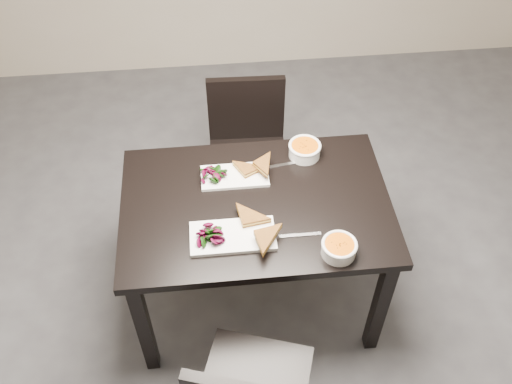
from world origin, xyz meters
TOP-DOWN VIEW (x-y plane):
  - ground at (0.00, 0.00)m, footprint 5.00×5.00m
  - room_shell at (0.00, 0.00)m, footprint 5.02×5.02m
  - table at (-0.11, 0.35)m, footprint 1.20×0.80m
  - chair_far at (-0.09, 1.01)m, footprint 0.43×0.43m
  - plate_near at (-0.23, 0.16)m, footprint 0.36×0.18m
  - sandwich_near at (-0.17, 0.18)m, footprint 0.20×0.16m
  - salad_near at (-0.33, 0.16)m, footprint 0.11×0.10m
  - soup_bowl_near at (0.19, 0.04)m, footprint 0.15×0.15m
  - cutlery_near at (0.05, 0.14)m, footprint 0.18×0.02m
  - plate_far at (-0.20, 0.51)m, footprint 0.31×0.15m
  - sandwich_far at (-0.13, 0.50)m, footprint 0.19×0.17m
  - salad_far at (-0.30, 0.51)m, footprint 0.10×0.09m
  - soup_bowl_far at (0.15, 0.63)m, footprint 0.16×0.16m
  - cutlery_far at (0.03, 0.57)m, footprint 0.18×0.04m

SIDE VIEW (x-z plane):
  - ground at x=0.00m, z-range 0.00..0.00m
  - chair_far at x=-0.09m, z-range 0.06..0.91m
  - table at x=-0.11m, z-range 0.28..1.03m
  - cutlery_near at x=0.05m, z-range 0.75..0.75m
  - cutlery_far at x=0.03m, z-range 0.75..0.75m
  - plate_far at x=-0.20m, z-range 0.75..0.77m
  - plate_near at x=-0.23m, z-range 0.75..0.77m
  - salad_far at x=-0.30m, z-range 0.77..0.81m
  - soup_bowl_near at x=0.19m, z-range 0.75..0.82m
  - soup_bowl_far at x=0.15m, z-range 0.75..0.82m
  - sandwich_far at x=-0.13m, z-range 0.77..0.82m
  - salad_near at x=-0.33m, z-range 0.77..0.82m
  - sandwich_near at x=-0.17m, z-range 0.77..0.83m
  - room_shell at x=0.00m, z-range 0.43..3.24m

